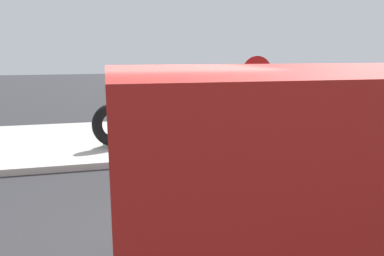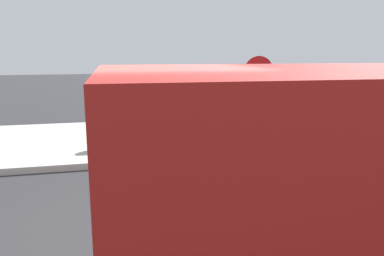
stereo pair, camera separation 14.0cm
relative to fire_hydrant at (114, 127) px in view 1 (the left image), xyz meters
The scene contains 4 objects.
sidewalk_curb 0.91m from the fire_hydrant, 91.90° to the left, with size 36.00×5.00×0.15m, color #BCB7AD.
fire_hydrant is the anchor object (origin of this frame).
loose_tire 0.35m from the fire_hydrant, 93.55° to the right, with size 1.09×1.09×0.26m, color black.
stop_sign 3.84m from the fire_hydrant, 21.64° to the right, with size 0.76×0.08×2.29m.
Camera 1 is at (-0.40, -4.17, 2.55)m, focal length 35.29 mm.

